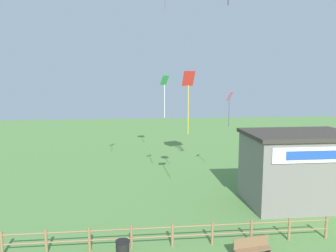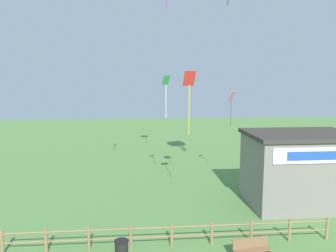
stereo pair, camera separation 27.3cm
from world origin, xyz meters
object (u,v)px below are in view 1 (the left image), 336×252
park_bench_by_building (252,247)px  trash_bin (123,251)px  seaside_building (298,168)px  kite_pink_diamond (229,102)px  kite_red_diamond (188,90)px  kite_green_diamond (165,89)px

park_bench_by_building → trash_bin: park_bench_by_building is taller
seaside_building → trash_bin: seaside_building is taller
seaside_building → trash_bin: size_ratio=7.24×
park_bench_by_building → kite_pink_diamond: kite_pink_diamond is taller
seaside_building → park_bench_by_building: (-5.14, -6.01, -1.83)m
seaside_building → kite_pink_diamond: size_ratio=2.50×
park_bench_by_building → kite_red_diamond: kite_red_diamond is taller
kite_red_diamond → kite_pink_diamond: kite_red_diamond is taller
park_bench_by_building → trash_bin: size_ratio=1.89×
park_bench_by_building → trash_bin: 5.73m
trash_bin → park_bench_by_building: bearing=-4.2°
trash_bin → kite_red_diamond: bearing=56.0°
trash_bin → kite_pink_diamond: (7.76, 10.49, 5.73)m
park_bench_by_building → kite_green_diamond: size_ratio=0.59×
seaside_building → kite_green_diamond: (-8.12, 3.64, 4.90)m
kite_green_diamond → kite_red_diamond: size_ratio=0.79×
park_bench_by_building → trash_bin: (-5.72, 0.42, -0.05)m
kite_green_diamond → kite_red_diamond: bearing=-73.2°
seaside_building → kite_red_diamond: (-7.04, 0.05, 4.96)m
seaside_building → kite_green_diamond: kite_green_diamond is taller
seaside_building → kite_red_diamond: 8.62m
trash_bin → kite_pink_diamond: kite_pink_diamond is taller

